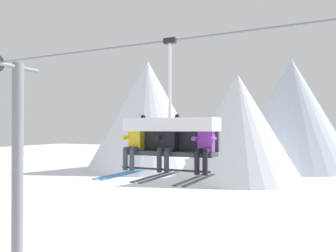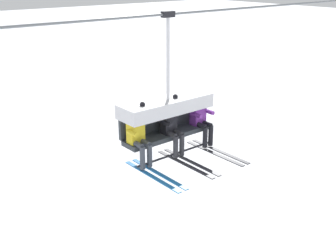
{
  "view_description": "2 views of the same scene",
  "coord_description": "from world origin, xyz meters",
  "px_view_note": "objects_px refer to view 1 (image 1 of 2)",
  "views": [
    {
      "loc": [
        1.89,
        -7.5,
        6.4
      ],
      "look_at": [
        -1.35,
        -0.66,
        6.47
      ],
      "focal_mm": 35.0,
      "sensor_mm": 36.0,
      "label": 1
    },
    {
      "loc": [
        -6.66,
        -7.39,
        9.21
      ],
      "look_at": [
        -1.23,
        -0.79,
        6.04
      ],
      "focal_mm": 45.0,
      "sensor_mm": 36.0,
      "label": 2
    }
  ],
  "objects_px": {
    "lift_tower_near": "(17,187)",
    "skier_purple": "(204,145)",
    "skier_yellow": "(134,143)",
    "skier_black": "(167,143)",
    "chairlift_chair": "(171,130)"
  },
  "relations": [
    {
      "from": "skier_yellow",
      "to": "skier_black",
      "type": "xyz_separation_m",
      "value": [
        0.87,
        0.0,
        0.0
      ]
    },
    {
      "from": "chairlift_chair",
      "to": "skier_purple",
      "type": "xyz_separation_m",
      "value": [
        0.87,
        -0.22,
        -0.31
      ]
    },
    {
      "from": "lift_tower_near",
      "to": "skier_purple",
      "type": "height_order",
      "value": "lift_tower_near"
    },
    {
      "from": "skier_black",
      "to": "skier_purple",
      "type": "relative_size",
      "value": 1.0
    },
    {
      "from": "lift_tower_near",
      "to": "skier_purple",
      "type": "relative_size",
      "value": 5.1
    },
    {
      "from": "skier_yellow",
      "to": "skier_black",
      "type": "relative_size",
      "value": 1.0
    },
    {
      "from": "lift_tower_near",
      "to": "skier_purple",
      "type": "distance_m",
      "value": 6.93
    },
    {
      "from": "skier_purple",
      "to": "skier_black",
      "type": "bearing_deg",
      "value": 179.55
    },
    {
      "from": "skier_yellow",
      "to": "skier_purple",
      "type": "height_order",
      "value": "skier_yellow"
    },
    {
      "from": "skier_yellow",
      "to": "skier_purple",
      "type": "xyz_separation_m",
      "value": [
        1.74,
        -0.01,
        -0.02
      ]
    },
    {
      "from": "lift_tower_near",
      "to": "skier_yellow",
      "type": "height_order",
      "value": "lift_tower_near"
    },
    {
      "from": "lift_tower_near",
      "to": "skier_black",
      "type": "bearing_deg",
      "value": -9.01
    },
    {
      "from": "skier_purple",
      "to": "lift_tower_near",
      "type": "bearing_deg",
      "value": 172.08
    },
    {
      "from": "lift_tower_near",
      "to": "skier_black",
      "type": "relative_size",
      "value": 5.1
    },
    {
      "from": "lift_tower_near",
      "to": "chairlift_chair",
      "type": "bearing_deg",
      "value": -6.95
    }
  ]
}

